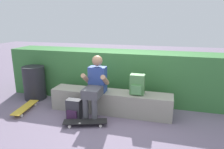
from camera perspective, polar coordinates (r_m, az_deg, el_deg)
The scene contains 9 objects.
ground_plane at distance 4.24m, azimuth -1.49°, elevation -11.76°, with size 24.00×24.00×0.00m, color slate.
bench_main at distance 4.39m, azimuth -0.40°, elevation -7.45°, with size 2.51×0.44×0.46m.
person_skater at distance 4.13m, azimuth -4.59°, elevation -2.68°, with size 0.49×0.62×1.21m.
skateboard_near_person at distance 3.96m, azimuth -7.31°, elevation -12.69°, with size 0.82×0.44×0.09m.
skateboard_beside_bench at distance 4.87m, azimuth -22.59°, elevation -8.31°, with size 0.30×0.82×0.09m.
backpack_on_bench at distance 4.13m, azimuth 6.89°, elevation -2.80°, with size 0.28×0.23×0.40m.
backpack_on_ground at distance 4.19m, azimuth -10.32°, elevation -9.38°, with size 0.28×0.23×0.40m.
hedge_row at distance 5.12m, azimuth 0.65°, elevation 0.00°, with size 5.24×0.77×1.17m.
trash_bin at distance 5.42m, azimuth -20.43°, elevation -2.10°, with size 0.52×0.52×0.81m.
Camera 1 is at (1.11, -3.62, 1.90)m, focal length 33.48 mm.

